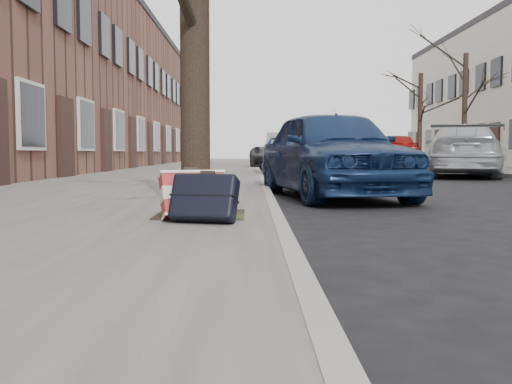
{
  "coord_description": "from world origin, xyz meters",
  "views": [
    {
      "loc": [
        -1.51,
        -4.35,
        0.73
      ],
      "look_at": [
        -1.46,
        0.8,
        0.37
      ],
      "focal_mm": 40.0,
      "sensor_mm": 36.0,
      "label": 1
    }
  ],
  "objects_px": {
    "suitcase_navy": "(204,197)",
    "car_near_mid": "(290,154)",
    "suitcase_red": "(194,195)",
    "car_near_front": "(332,153)"
  },
  "relations": [
    {
      "from": "suitcase_red",
      "to": "suitcase_navy",
      "type": "height_order",
      "value": "suitcase_navy"
    },
    {
      "from": "car_near_front",
      "to": "car_near_mid",
      "type": "relative_size",
      "value": 1.05
    },
    {
      "from": "car_near_mid",
      "to": "suitcase_red",
      "type": "bearing_deg",
      "value": -95.52
    },
    {
      "from": "suitcase_red",
      "to": "car_near_front",
      "type": "distance_m",
      "value": 4.45
    },
    {
      "from": "suitcase_navy",
      "to": "car_near_mid",
      "type": "bearing_deg",
      "value": 97.64
    },
    {
      "from": "suitcase_red",
      "to": "car_near_mid",
      "type": "xyz_separation_m",
      "value": [
        1.7,
        12.16,
        0.33
      ]
    },
    {
      "from": "suitcase_navy",
      "to": "car_near_mid",
      "type": "xyz_separation_m",
      "value": [
        1.58,
        12.4,
        0.33
      ]
    },
    {
      "from": "suitcase_red",
      "to": "suitcase_navy",
      "type": "bearing_deg",
      "value": -83.84
    },
    {
      "from": "suitcase_navy",
      "to": "car_near_front",
      "type": "relative_size",
      "value": 0.13
    },
    {
      "from": "car_near_front",
      "to": "suitcase_red",
      "type": "bearing_deg",
      "value": -124.37
    }
  ]
}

